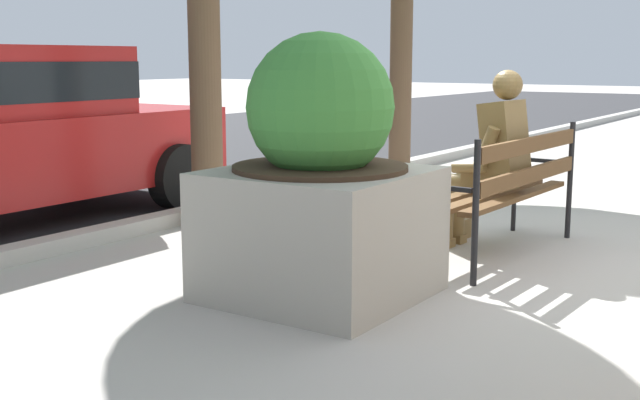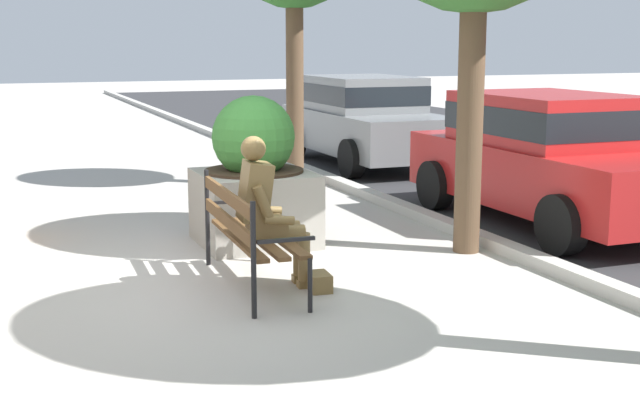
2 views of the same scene
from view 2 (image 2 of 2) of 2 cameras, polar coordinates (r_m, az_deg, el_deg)
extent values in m
plane|color=#ADA8A0|center=(7.93, -5.27, -5.55)|extent=(80.00, 80.00, 0.00)
cube|color=#B2AFA8|center=(9.12, 12.52, -3.24)|extent=(60.00, 0.20, 0.12)
cube|color=brown|center=(7.71, -5.43, -2.57)|extent=(1.70, 0.18, 0.04)
cube|color=brown|center=(7.76, -4.13, -2.47)|extent=(1.70, 0.18, 0.04)
cube|color=brown|center=(7.80, -2.86, -2.38)|extent=(1.70, 0.18, 0.04)
cube|color=brown|center=(7.66, -6.10, -1.38)|extent=(1.70, 0.10, 0.11)
cube|color=brown|center=(7.61, -6.13, 0.24)|extent=(1.70, 0.10, 0.11)
cylinder|color=black|center=(8.69, -4.35, -2.59)|extent=(0.04, 0.04, 0.45)
cylinder|color=black|center=(8.53, -7.43, -1.18)|extent=(0.04, 0.04, 0.95)
cube|color=black|center=(8.56, -5.68, -0.11)|extent=(0.06, 0.48, 0.03)
cylinder|color=black|center=(7.05, -0.66, -5.66)|extent=(0.04, 0.04, 0.45)
cylinder|color=black|center=(6.86, -4.40, -4.00)|extent=(0.04, 0.04, 0.95)
cube|color=black|center=(6.89, -2.24, -2.65)|extent=(0.06, 0.48, 0.03)
cube|color=brown|center=(7.68, -3.54, -1.76)|extent=(0.37, 0.35, 0.16)
cube|color=brown|center=(7.59, -4.30, 0.55)|extent=(0.38, 0.32, 0.55)
sphere|color=brown|center=(7.54, -4.42, 3.40)|extent=(0.22, 0.22, 0.22)
cylinder|color=brown|center=(7.82, -4.49, 0.47)|extent=(0.11, 0.19, 0.29)
cylinder|color=brown|center=(7.89, -3.49, -0.69)|extent=(0.10, 0.27, 0.10)
cylinder|color=brown|center=(7.39, -3.79, -0.10)|extent=(0.11, 0.19, 0.29)
cylinder|color=brown|center=(7.45, -2.71, -1.35)|extent=(0.10, 0.27, 0.10)
cylinder|color=brown|center=(7.80, -2.68, -1.86)|extent=(0.16, 0.37, 0.14)
cylinder|color=brown|center=(7.91, -1.39, -3.69)|extent=(0.11, 0.11, 0.50)
cube|color=brown|center=(7.98, -0.97, -5.16)|extent=(0.13, 0.25, 0.07)
cylinder|color=brown|center=(7.63, -2.36, -2.13)|extent=(0.16, 0.37, 0.14)
cylinder|color=brown|center=(7.74, -1.05, -4.00)|extent=(0.11, 0.11, 0.50)
cube|color=brown|center=(7.81, -0.62, -5.50)|extent=(0.13, 0.25, 0.07)
cube|color=brown|center=(7.69, -0.07, -5.41)|extent=(0.29, 0.20, 0.16)
cube|color=gray|center=(9.42, -4.34, -0.52)|extent=(1.19, 1.19, 0.79)
cylinder|color=#38281C|center=(9.35, -4.37, 1.93)|extent=(1.07, 1.07, 0.03)
sphere|color=#387A33|center=(9.30, -4.40, 4.15)|extent=(0.89, 0.89, 0.89)
cylinder|color=brown|center=(13.01, -1.67, 7.29)|extent=(0.26, 0.26, 2.92)
cylinder|color=brown|center=(9.01, 9.85, 5.33)|extent=(0.27, 0.27, 2.80)
cube|color=slate|center=(15.36, 3.02, 4.58)|extent=(4.10, 1.71, 0.70)
cube|color=slate|center=(15.45, 2.81, 7.04)|extent=(2.13, 1.57, 0.60)
cube|color=black|center=(15.45, 2.81, 7.04)|extent=(2.14, 1.59, 0.33)
cylinder|color=black|center=(14.60, 8.22, 3.03)|extent=(0.64, 0.22, 0.64)
cylinder|color=black|center=(13.84, 2.07, 2.73)|extent=(0.64, 0.22, 0.64)
cylinder|color=black|center=(16.95, 3.78, 4.14)|extent=(0.64, 0.22, 0.64)
cylinder|color=black|center=(16.31, -1.65, 3.91)|extent=(0.64, 0.22, 0.64)
cube|color=#B21E1E|center=(10.72, 15.06, 1.67)|extent=(4.10, 1.71, 0.70)
cube|color=#B21E1E|center=(10.76, 14.75, 5.21)|extent=(2.13, 1.57, 0.60)
cube|color=black|center=(10.76, 14.75, 5.21)|extent=(2.14, 1.59, 0.33)
cylinder|color=black|center=(9.22, 15.59, -1.59)|extent=(0.64, 0.22, 0.64)
cylinder|color=black|center=(12.32, 14.53, 1.44)|extent=(0.64, 0.22, 0.64)
cylinder|color=black|center=(11.42, 7.58, 0.99)|extent=(0.64, 0.22, 0.64)
camera|label=1|loc=(12.91, -21.55, 6.49)|focal=45.56mm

